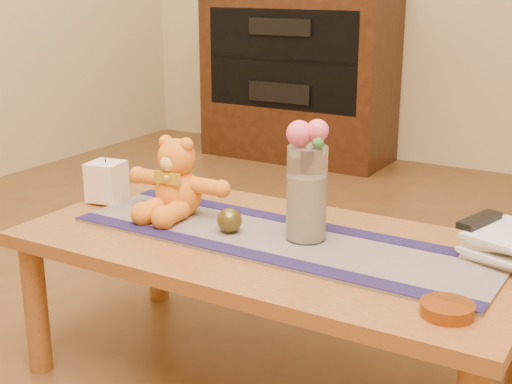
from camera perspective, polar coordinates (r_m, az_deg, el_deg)
The scene contains 29 objects.
floor at distance 2.18m, azimuth 1.17°, elevation -14.97°, with size 5.50×5.50×0.00m, color brown.
coffee_table_top at distance 1.98m, azimuth 1.25°, elevation -4.36°, with size 1.40×0.70×0.04m, color brown.
table_leg_fl at distance 2.24m, azimuth -17.21°, elevation -8.82°, with size 0.07×0.07×0.41m, color brown.
table_leg_bl at distance 2.63m, azimuth -7.90°, elevation -4.34°, with size 0.07×0.07×0.41m, color brown.
persian_runner at distance 1.97m, azimuth 1.87°, elevation -3.79°, with size 1.20×0.35×0.01m, color #1D1843.
runner_border_near at distance 1.85m, azimuth -0.36°, elevation -5.01°, with size 1.20×0.06×0.00m, color #1B153F.
runner_border_far at distance 2.09m, azimuth 3.85°, elevation -2.46°, with size 1.20×0.06×0.00m, color #1B153F.
teddy_bear at distance 2.15m, azimuth -6.26°, elevation 1.17°, with size 0.33×0.27×0.22m, color orange, non-canonical shape.
pillar_candle at distance 2.33m, azimuth -11.87°, elevation 0.86°, with size 0.10×0.10×0.12m, color #FFE1BB.
candle_wick at distance 2.31m, azimuth -11.97°, elevation 2.48°, with size 0.00×0.00×0.01m, color black.
glass_vase at distance 1.92m, azimuth 4.08°, elevation -0.13°, with size 0.11×0.11×0.26m, color silver.
potpourri_fill at distance 1.93m, azimuth 4.05°, elevation -1.23°, with size 0.09×0.09×0.18m, color beige.
rose_left at distance 1.88m, azimuth 3.50°, elevation 4.70°, with size 0.07×0.07×0.07m, color #EA526D.
rose_right at distance 1.87m, azimuth 4.94°, elevation 4.93°, with size 0.06×0.06×0.06m, color #EA526D.
blue_flower_back at distance 1.91m, azimuth 4.92°, elevation 4.64°, with size 0.04×0.04×0.04m, color #435A92.
blue_flower_side at distance 1.91m, azimuth 3.64°, elevation 4.46°, with size 0.04×0.04×0.04m, color #435A92.
leaf_sprig at distance 1.85m, azimuth 5.00°, elevation 3.92°, with size 0.03×0.03×0.03m, color #33662D.
bronze_ball at distance 2.00m, azimuth -2.13°, elevation -2.29°, with size 0.07×0.07×0.07m, color #51471B.
book_bottom at distance 1.99m, azimuth 17.42°, elevation -4.13°, with size 0.17×0.22×0.02m, color #F8E1BF.
book_lower at distance 1.98m, azimuth 17.53°, elevation -3.68°, with size 0.16×0.22×0.02m, color #F8E1BF.
book_upper at distance 1.99m, azimuth 17.41°, elevation -3.04°, with size 0.17×0.22×0.02m, color #F8E1BF.
book_top at distance 1.97m, azimuth 17.63°, elevation -2.62°, with size 0.16×0.22×0.02m, color #F8E1BF.
tv_remote at distance 1.96m, azimuth 17.46°, elevation -2.17°, with size 0.04×0.16×0.02m, color black.
amber_dish at distance 1.60m, azimuth 15.06°, elevation -9.05°, with size 0.12×0.12×0.03m, color #BF5914.
media_cabinet at distance 4.64m, azimuth 3.44°, elevation 9.45°, with size 1.20×0.50×1.10m, color black.
cabinet_cavity at distance 4.42m, azimuth 2.04°, elevation 10.53°, with size 1.02×0.03×0.61m, color black.
cabinet_shelf at distance 4.50m, azimuth 2.57°, elevation 10.63°, with size 1.02×0.20×0.03m, color black.
stereo_upper at distance 4.50m, azimuth 2.73°, elevation 13.16°, with size 0.42×0.28×0.10m, color black.
stereo_lower at distance 4.54m, azimuth 2.66°, elevation 8.17°, with size 0.42×0.28×0.12m, color black.
Camera 1 is at (0.91, -1.61, 1.15)m, focal length 49.96 mm.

